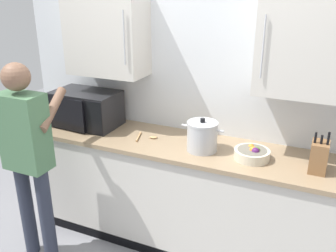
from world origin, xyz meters
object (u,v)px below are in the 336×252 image
object	(u,v)px
knife_block	(319,157)
person_figure	(27,149)
fruit_bowl	(252,153)
wooden_spoon	(147,137)
stock_pot	(202,136)
microwave_oven	(84,108)

from	to	relation	value
knife_block	person_figure	bearing A→B (deg)	-163.78
fruit_bowl	knife_block	size ratio (longest dim) A/B	0.86
wooden_spoon	knife_block	bearing A→B (deg)	-1.68
stock_pot	knife_block	bearing A→B (deg)	-0.19
microwave_oven	wooden_spoon	world-z (taller)	microwave_oven
microwave_oven	fruit_bowl	distance (m)	1.52
fruit_bowl	wooden_spoon	distance (m)	0.87
knife_block	wooden_spoon	xyz separation A→B (m)	(-1.30, 0.04, -0.10)
fruit_bowl	stock_pot	bearing A→B (deg)	-179.16
person_figure	fruit_bowl	bearing A→B (deg)	20.74
knife_block	fruit_bowl	bearing A→B (deg)	178.92
fruit_bowl	person_figure	bearing A→B (deg)	-159.26
microwave_oven	knife_block	world-z (taller)	microwave_oven
microwave_oven	person_figure	bearing A→B (deg)	-92.93
fruit_bowl	person_figure	world-z (taller)	person_figure
fruit_bowl	person_figure	xyz separation A→B (m)	(-1.55, -0.59, -0.01)
stock_pot	person_figure	world-z (taller)	person_figure
microwave_oven	fruit_bowl	xyz separation A→B (m)	(1.51, -0.08, -0.11)
person_figure	microwave_oven	bearing A→B (deg)	87.07
microwave_oven	knife_block	distance (m)	1.95
microwave_oven	wooden_spoon	bearing A→B (deg)	-4.30
fruit_bowl	stock_pot	xyz separation A→B (m)	(-0.38, -0.01, 0.07)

